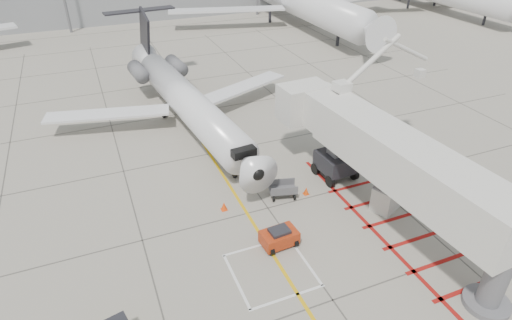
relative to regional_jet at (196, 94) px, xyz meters
name	(u,v)px	position (x,y,z in m)	size (l,w,h in m)	color
ground_plane	(296,248)	(1.44, -15.01, -3.84)	(260.00, 260.00, 0.00)	#9E9888
regional_jet	(196,94)	(0.00, 0.00, 0.00)	(23.24, 29.30, 7.68)	silver
jet_bridge	(404,173)	(7.77, -15.50, 0.03)	(9.16, 19.34, 7.74)	silver
pushback_tug	(279,237)	(0.66, -14.37, -3.24)	(2.05, 1.28, 1.20)	#A92F10
baggage_cart	(283,190)	(2.86, -10.25, -3.28)	(1.78, 1.13, 1.13)	#4F4F53
ground_power_unit	(388,196)	(8.58, -13.79, -2.96)	(2.22, 1.29, 1.76)	#B8B7AF
cone_nose	(224,206)	(-1.21, -10.09, -3.55)	(0.41, 0.41, 0.57)	#E73F0C
cone_side	(306,191)	(4.44, -10.57, -3.57)	(0.38, 0.38, 0.53)	#DF430B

